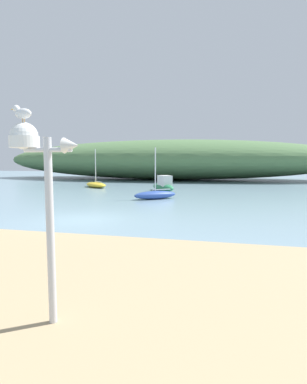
% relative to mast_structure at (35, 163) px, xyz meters
% --- Properties ---
extents(ground_plane, '(120.00, 120.00, 0.00)m').
position_rel_mast_structure_xyz_m(ground_plane, '(-3.78, 9.00, -2.67)').
color(ground_plane, '#7A99A8').
extents(distant_hill, '(51.19, 15.36, 5.78)m').
position_rel_mast_structure_xyz_m(distant_hill, '(-6.13, 41.13, 0.21)').
color(distant_hill, '#517547').
rests_on(distant_hill, ground).
extents(mast_structure, '(1.11, 0.44, 3.09)m').
position_rel_mast_structure_xyz_m(mast_structure, '(0.00, 0.00, 0.00)').
color(mast_structure, silver).
rests_on(mast_structure, beach_sand).
extents(seagull_on_radar, '(0.37, 0.14, 0.26)m').
position_rel_mast_structure_xyz_m(seagull_on_radar, '(-0.19, 0.00, 0.76)').
color(seagull_on_radar, orange).
rests_on(seagull_on_radar, mast_structure).
extents(sailboat_by_sandbar, '(3.12, 2.85, 3.65)m').
position_rel_mast_structure_xyz_m(sailboat_by_sandbar, '(-2.22, 17.26, -2.36)').
color(sailboat_by_sandbar, '#2D4C9E').
rests_on(sailboat_by_sandbar, ground).
extents(sailboat_inner_mooring, '(3.63, 3.43, 3.91)m').
position_rel_mast_structure_xyz_m(sailboat_inner_mooring, '(-10.37, 25.25, -2.39)').
color(sailboat_inner_mooring, gold).
rests_on(sailboat_inner_mooring, ground).
extents(motorboat_centre_water, '(3.11, 3.72, 1.43)m').
position_rel_mast_structure_xyz_m(motorboat_centre_water, '(-2.81, 22.94, -2.15)').
color(motorboat_centre_water, '#287A4C').
rests_on(motorboat_centre_water, ground).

